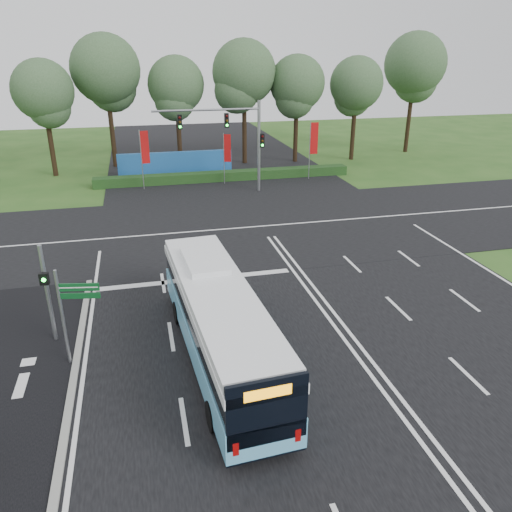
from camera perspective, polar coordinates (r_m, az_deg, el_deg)
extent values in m
plane|color=#29511B|center=(21.60, 8.17, -7.01)|extent=(120.00, 120.00, 0.00)
cube|color=black|center=(21.59, 8.18, -6.97)|extent=(20.00, 120.00, 0.04)
cube|color=black|center=(32.04, 0.46, 3.37)|extent=(120.00, 14.00, 0.05)
cube|color=gray|center=(18.03, -20.40, -14.82)|extent=(0.25, 18.00, 0.12)
cube|color=#60B5DF|center=(18.30, -4.19, -9.17)|extent=(3.00, 11.10, 1.01)
cube|color=black|center=(18.54, -4.15, -10.37)|extent=(2.98, 11.04, 0.27)
cube|color=black|center=(17.83, -4.27, -6.68)|extent=(2.90, 10.93, 0.87)
cube|color=white|center=(17.57, -4.32, -5.12)|extent=(3.00, 11.10, 0.32)
cube|color=white|center=(17.43, -4.35, -4.19)|extent=(2.93, 10.66, 0.32)
cube|color=white|center=(19.34, -5.93, -0.52)|extent=(1.64, 2.83, 0.23)
cube|color=black|center=(13.48, 1.28, -17.39)|extent=(2.22, 0.27, 2.01)
cube|color=orange|center=(13.05, 1.36, -15.34)|extent=(1.28, 0.14, 0.32)
cylinder|color=black|center=(21.05, -8.95, -6.43)|extent=(0.32, 0.97, 0.95)
cylinder|color=black|center=(21.38, -3.30, -5.68)|extent=(0.32, 0.97, 0.95)
cylinder|color=black|center=(15.66, -5.02, -17.78)|extent=(0.32, 0.97, 0.95)
cylinder|color=black|center=(16.11, 2.69, -16.37)|extent=(0.32, 0.97, 0.95)
cylinder|color=gray|center=(20.46, -22.67, -4.10)|extent=(0.16, 0.16, 4.01)
cube|color=black|center=(19.99, -23.06, -2.41)|extent=(0.34, 0.24, 0.46)
sphere|color=#19F233|center=(19.90, -23.10, -2.53)|extent=(0.16, 0.16, 0.16)
cylinder|color=gray|center=(18.84, -21.20, -6.69)|extent=(0.11, 0.11, 3.73)
cube|color=#0C451C|center=(18.09, -19.63, -3.37)|extent=(1.39, 0.32, 0.28)
cube|color=#0C451C|center=(18.23, -19.50, -4.30)|extent=(1.39, 0.32, 0.21)
cube|color=white|center=(18.06, -19.64, -3.42)|extent=(1.28, 0.25, 0.04)
cylinder|color=gray|center=(41.20, -12.93, 10.60)|extent=(0.07, 0.07, 4.77)
cube|color=#AC0E0F|center=(41.10, -12.58, 12.03)|extent=(0.63, 0.18, 2.54)
cylinder|color=gray|center=(42.20, -3.68, 11.01)|extent=(0.07, 0.07, 4.22)
cube|color=#AC0E0F|center=(42.00, -3.28, 12.20)|extent=(0.55, 0.18, 2.25)
cylinder|color=gray|center=(43.87, 6.15, 11.86)|extent=(0.08, 0.08, 4.95)
cube|color=#AC0E0F|center=(43.80, 6.67, 13.21)|extent=(0.66, 0.06, 2.64)
cylinder|color=gray|center=(39.61, 0.33, 12.33)|extent=(0.24, 0.24, 7.00)
cylinder|color=gray|center=(38.44, -5.70, 16.28)|extent=(8.00, 0.16, 0.16)
cube|color=black|center=(38.78, -3.38, 15.21)|extent=(0.32, 0.28, 1.05)
cube|color=black|center=(38.32, -8.72, 14.91)|extent=(0.32, 0.28, 1.05)
cube|color=black|center=(39.59, 0.69, 13.06)|extent=(0.32, 0.28, 1.05)
cube|color=#153613|center=(43.69, -3.52, 9.11)|extent=(22.00, 1.20, 0.80)
cube|color=#1D569D|center=(45.47, -9.16, 10.32)|extent=(10.00, 0.30, 2.20)
cylinder|color=black|center=(48.30, -22.49, 12.54)|extent=(0.44, 0.44, 6.98)
sphere|color=#34512F|center=(47.88, -23.20, 17.05)|extent=(5.14, 5.14, 5.14)
cylinder|color=black|center=(50.15, -16.23, 14.49)|extent=(0.44, 0.44, 8.43)
sphere|color=#34512F|center=(49.77, -16.85, 19.78)|extent=(6.21, 6.21, 6.21)
cylinder|color=black|center=(49.92, -8.83, 14.29)|extent=(0.44, 0.44, 7.11)
sphere|color=#34512F|center=(49.52, -9.12, 18.79)|extent=(5.24, 5.24, 5.24)
cylinder|color=black|center=(49.95, -1.34, 15.13)|extent=(0.44, 0.44, 8.12)
sphere|color=#34512F|center=(49.56, -1.39, 20.28)|extent=(5.98, 5.98, 5.98)
cylinder|color=black|center=(50.86, 4.58, 14.66)|extent=(0.44, 0.44, 7.16)
sphere|color=#34512F|center=(50.46, 4.73, 19.11)|extent=(5.27, 5.27, 5.27)
cylinder|color=black|center=(52.76, 11.09, 14.55)|extent=(0.44, 0.44, 7.05)
sphere|color=#34512F|center=(52.38, 11.42, 18.77)|extent=(5.19, 5.19, 5.19)
cylinder|color=black|center=(58.18, 17.16, 15.52)|extent=(0.44, 0.44, 8.66)
sphere|color=#34512F|center=(57.85, 17.73, 20.21)|extent=(6.38, 6.38, 6.38)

